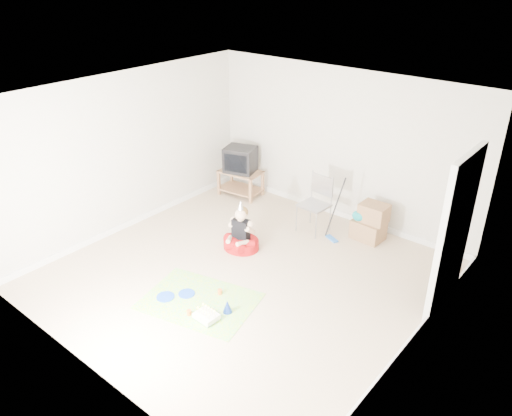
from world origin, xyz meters
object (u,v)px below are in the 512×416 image
Objects in this scene: tv_stand at (241,181)px; cardboard_boxes at (370,222)px; crt_tv at (240,159)px; folding_chair at (314,205)px; birthday_cake at (206,317)px; seated_woman at (241,238)px.

cardboard_boxes is (2.74, 0.05, 0.01)m from tv_stand.
crt_tv reaches higher than cardboard_boxes.
cardboard_boxes is (0.85, 0.36, -0.18)m from folding_chair.
folding_chair is (1.88, -0.31, 0.19)m from tv_stand.
crt_tv is 0.88× the size of cardboard_boxes.
tv_stand reaches higher than birthday_cake.
crt_tv is 1.92m from folding_chair.
tv_stand is 2.83× the size of birthday_cake.
birthday_cake is (-0.61, -3.16, -0.26)m from cardboard_boxes.
tv_stand is 3.77m from birthday_cake.
seated_woman reaches higher than birthday_cake.
folding_chair reaches higher than birthday_cake.
tv_stand is 1.01× the size of seated_woman.
cardboard_boxes reaches higher than tv_stand.
tv_stand is at bearing 131.19° from seated_woman.
crt_tv is 2.08m from seated_woman.
seated_woman reaches higher than tv_stand.
folding_chair reaches higher than crt_tv.
folding_chair is at bearing -157.15° from cardboard_boxes.
seated_woman is 2.80× the size of birthday_cake.
tv_stand is 1.53× the size of crt_tv.
crt_tv reaches higher than seated_woman.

